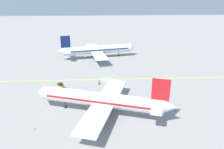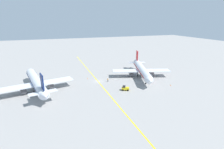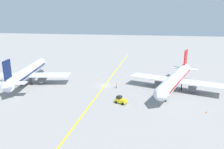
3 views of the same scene
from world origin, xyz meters
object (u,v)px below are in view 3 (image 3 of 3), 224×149
at_px(baggage_tug_white, 121,100).
at_px(traffic_cone_mid_apron, 98,80).
at_px(airplane_adjacent_stand, 176,79).
at_px(ground_crew_worker, 116,85).
at_px(airplane_at_gate, 27,73).
at_px(traffic_cone_near_nose, 207,112).

xyz_separation_m(baggage_tug_white, traffic_cone_mid_apron, (-11.12, 19.34, -0.63)).
bearing_deg(airplane_adjacent_stand, baggage_tug_white, -138.17).
relative_size(airplane_adjacent_stand, ground_crew_worker, 20.66).
bearing_deg(ground_crew_worker, baggage_tug_white, -74.99).
bearing_deg(baggage_tug_white, airplane_adjacent_stand, 41.83).
relative_size(airplane_at_gate, traffic_cone_mid_apron, 64.20).
bearing_deg(traffic_cone_near_nose, airplane_at_gate, 166.31).
distance_m(airplane_adjacent_stand, traffic_cone_mid_apron, 26.62).
bearing_deg(airplane_adjacent_stand, airplane_at_gate, -177.82).
relative_size(ground_crew_worker, traffic_cone_mid_apron, 3.05).
bearing_deg(traffic_cone_near_nose, ground_crew_worker, 149.56).
relative_size(airplane_at_gate, ground_crew_worker, 21.02).
xyz_separation_m(airplane_adjacent_stand, traffic_cone_near_nose, (6.03, -14.86, -3.43)).
bearing_deg(ground_crew_worker, traffic_cone_mid_apron, 137.37).
height_order(baggage_tug_white, traffic_cone_near_nose, baggage_tug_white).
bearing_deg(traffic_cone_mid_apron, ground_crew_worker, -42.63).
bearing_deg(airplane_adjacent_stand, ground_crew_worker, -177.14).
distance_m(traffic_cone_near_nose, traffic_cone_mid_apron, 38.10).
bearing_deg(traffic_cone_mid_apron, baggage_tug_white, -60.11).
bearing_deg(traffic_cone_near_nose, baggage_tug_white, 174.77).
bearing_deg(traffic_cone_mid_apron, airplane_adjacent_stand, -13.94).
bearing_deg(airplane_adjacent_stand, traffic_cone_near_nose, -67.93).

